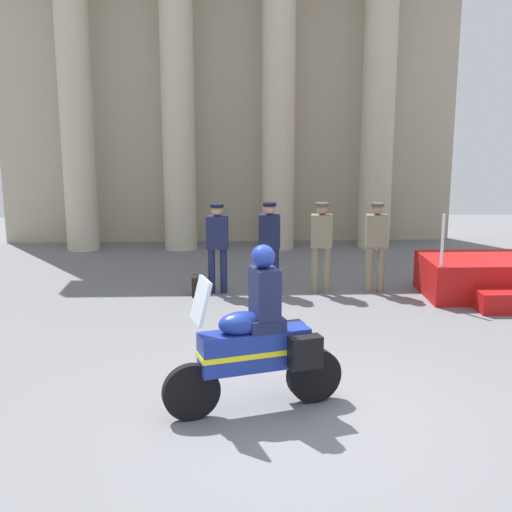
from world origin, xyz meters
TOP-DOWN VIEW (x-y plane):
  - ground_plane at (0.00, 0.00)m, footprint 28.00×28.00m
  - colonnade_backdrop at (-0.73, 9.75)m, footprint 11.19×1.61m
  - reviewing_stand at (4.17, 4.72)m, footprint 2.81×1.95m
  - officer_in_row_0 at (-0.95, 5.18)m, footprint 0.40×0.26m
  - officer_in_row_1 at (-0.01, 5.16)m, footprint 0.40×0.26m
  - officer_in_row_2 at (0.93, 5.13)m, footprint 0.40×0.26m
  - officer_in_row_3 at (1.94, 5.13)m, footprint 0.40×0.26m
  - motorcycle_with_rider at (-0.39, 0.26)m, footprint 2.04×0.92m
  - briefcase_on_ground at (-1.36, 5.02)m, footprint 0.10×0.32m

SIDE VIEW (x-z plane):
  - ground_plane at x=0.00m, z-range 0.00..0.00m
  - briefcase_on_ground at x=-1.36m, z-range 0.00..0.36m
  - reviewing_stand at x=4.17m, z-range -0.46..1.14m
  - motorcycle_with_rider at x=-0.39m, z-range -0.16..1.74m
  - officer_in_row_0 at x=-0.95m, z-range 0.15..1.79m
  - officer_in_row_3 at x=1.94m, z-range 0.15..1.80m
  - officer_in_row_1 at x=-0.01m, z-range 0.15..1.81m
  - officer_in_row_2 at x=0.93m, z-range 0.15..1.81m
  - colonnade_backdrop at x=-0.73m, z-range 0.09..8.30m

